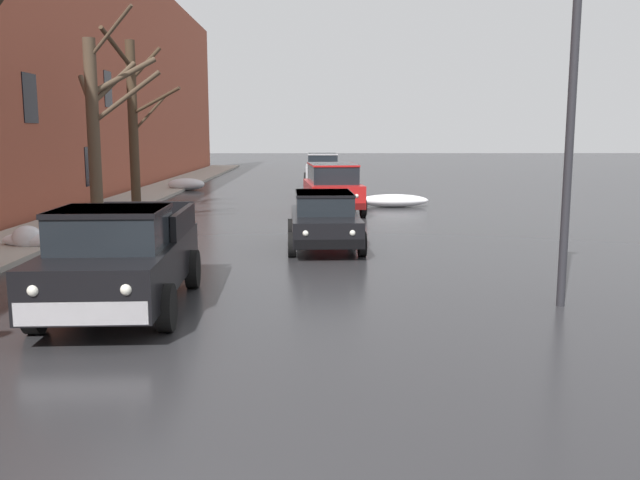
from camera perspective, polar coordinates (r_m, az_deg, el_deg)
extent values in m
cube|color=#A8A399|center=(22.62, -20.76, 1.17)|extent=(2.45, 80.00, 0.13)
cube|color=black|center=(29.56, -18.91, 5.90)|extent=(0.08, 1.10, 1.60)
cube|color=black|center=(30.45, -18.36, 6.17)|extent=(0.08, 1.10, 1.60)
cube|color=black|center=(32.52, -17.50, 12.05)|extent=(0.08, 1.10, 1.60)
cube|color=black|center=(24.35, -23.32, 10.93)|extent=(0.08, 1.10, 1.60)
ellipsoid|color=white|center=(35.72, -11.23, 4.63)|extent=(1.89, 1.08, 0.63)
ellipsoid|color=white|center=(35.68, -11.72, 4.46)|extent=(0.53, 0.44, 0.44)
ellipsoid|color=white|center=(18.41, -21.54, 0.03)|extent=(2.60, 0.94, 0.49)
ellipsoid|color=white|center=(18.48, -23.47, 0.16)|extent=(0.75, 0.63, 0.63)
ellipsoid|color=white|center=(27.27, 6.23, 3.33)|extent=(2.80, 1.05, 0.51)
ellipsoid|color=white|center=(27.38, 6.43, 3.26)|extent=(0.50, 0.42, 0.42)
cylinder|color=#4C3D2D|center=(21.55, -18.56, 8.34)|extent=(0.37, 0.37, 5.69)
cylinder|color=#4C3D2D|center=(21.34, -16.05, 11.51)|extent=(2.11, 0.24, 1.60)
cylinder|color=#4C3D2D|center=(22.19, -19.12, 11.69)|extent=(0.84, 1.24, 1.13)
cylinder|color=#4C3D2D|center=(21.29, -17.29, 16.42)|extent=(1.54, 0.64, 1.49)
cylinder|color=#4C3D2D|center=(22.06, -16.23, 13.16)|extent=(1.76, 1.56, 1.28)
cylinder|color=#4C3D2D|center=(22.03, -17.03, 12.56)|extent=(1.17, 1.38, 1.42)
cylinder|color=#423323|center=(25.93, -15.49, 9.11)|extent=(0.35, 0.35, 6.23)
cylinder|color=#423323|center=(25.35, -13.71, 11.33)|extent=(1.97, 0.92, 0.98)
cylinder|color=#423323|center=(25.20, -16.81, 15.28)|extent=(0.57, 2.08, 1.20)
cylinder|color=#423323|center=(25.88, -14.13, 10.37)|extent=(1.32, 0.28, 1.43)
cylinder|color=#423323|center=(26.02, -14.51, 14.20)|extent=(1.16, 0.35, 1.24)
cube|color=black|center=(11.77, -16.28, -1.99)|extent=(2.05, 4.89, 0.76)
cube|color=black|center=(11.01, -17.24, 0.93)|extent=(1.70, 1.61, 0.64)
cube|color=black|center=(10.98, -17.31, 2.37)|extent=(1.74, 1.66, 0.08)
cube|color=black|center=(12.44, -11.44, 1.57)|extent=(0.19, 2.32, 0.44)
cube|color=black|center=(12.82, -19.25, 1.46)|extent=(0.19, 2.32, 0.44)
cube|color=black|center=(13.96, -14.18, 2.26)|extent=(1.77, 0.17, 0.44)
cube|color=#B7B7BC|center=(9.59, -19.45, -5.81)|extent=(1.77, 0.19, 0.32)
sphere|color=white|center=(9.33, -16.04, -4.04)|extent=(0.16, 0.16, 0.16)
sphere|color=white|center=(9.67, -23.06, -3.95)|extent=(0.16, 0.16, 0.16)
cylinder|color=black|center=(10.27, -12.85, -5.59)|extent=(0.25, 0.73, 0.72)
cylinder|color=black|center=(10.77, -22.92, -5.42)|extent=(0.25, 0.73, 0.72)
cylinder|color=black|center=(13.06, -10.69, -2.42)|extent=(0.25, 0.73, 0.72)
cylinder|color=black|center=(13.45, -18.76, -2.41)|extent=(0.25, 0.73, 0.72)
cube|color=black|center=(17.28, 0.36, 1.30)|extent=(1.79, 4.14, 0.60)
cube|color=black|center=(17.42, 0.32, 3.22)|extent=(1.49, 2.17, 0.52)
cube|color=black|center=(17.39, 0.32, 3.97)|extent=(1.52, 2.22, 0.06)
cube|color=black|center=(15.34, 0.76, -0.35)|extent=(1.61, 0.18, 0.22)
cube|color=black|center=(19.27, 0.03, 1.56)|extent=(1.61, 0.18, 0.22)
cylinder|color=black|center=(16.14, 3.57, -0.33)|extent=(0.20, 0.61, 0.60)
cylinder|color=black|center=(16.05, -2.40, -0.38)|extent=(0.20, 0.61, 0.60)
cylinder|color=black|center=(18.63, 2.72, 0.92)|extent=(0.20, 0.61, 0.60)
cylinder|color=black|center=(18.55, -2.45, 0.89)|extent=(0.20, 0.61, 0.60)
sphere|color=silver|center=(15.31, 2.76, 0.61)|extent=(0.14, 0.14, 0.14)
sphere|color=silver|center=(15.25, -1.23, 0.58)|extent=(0.14, 0.14, 0.14)
cube|color=red|center=(24.94, 1.05, 3.98)|extent=(2.19, 4.35, 0.80)
cube|color=black|center=(24.93, 1.04, 5.68)|extent=(1.83, 3.07, 0.68)
cube|color=red|center=(24.91, 1.04, 6.40)|extent=(1.87, 3.13, 0.06)
cube|color=#520B0B|center=(22.93, 1.60, 2.84)|extent=(1.82, 0.26, 0.22)
cube|color=#520B0B|center=(27.01, 0.57, 3.77)|extent=(1.82, 0.26, 0.22)
cylinder|color=black|center=(23.81, 3.66, 2.76)|extent=(0.23, 0.69, 0.68)
cylinder|color=black|center=(23.60, -0.90, 2.72)|extent=(0.23, 0.69, 0.68)
cylinder|color=black|center=(26.39, 2.78, 3.37)|extent=(0.23, 0.69, 0.68)
cylinder|color=black|center=(26.19, -1.34, 3.34)|extent=(0.23, 0.69, 0.68)
sphere|color=silver|center=(22.95, 3.12, 3.74)|extent=(0.14, 0.14, 0.14)
sphere|color=silver|center=(22.80, 0.11, 3.72)|extent=(0.14, 0.14, 0.14)
cube|color=maroon|center=(31.01, 0.67, 4.70)|extent=(1.85, 4.37, 0.60)
cube|color=black|center=(31.19, 0.65, 5.75)|extent=(1.56, 2.28, 0.52)
cube|color=maroon|center=(31.18, 0.66, 6.17)|extent=(1.59, 2.33, 0.06)
cube|color=black|center=(28.92, 0.85, 4.03)|extent=(1.72, 0.16, 0.22)
cube|color=black|center=(33.13, 0.51, 4.66)|extent=(1.72, 0.16, 0.22)
cylinder|color=black|center=(29.75, 2.52, 3.93)|extent=(0.19, 0.60, 0.60)
cylinder|color=black|center=(29.67, -0.96, 3.92)|extent=(0.19, 0.60, 0.60)
cylinder|color=black|center=(32.42, 2.16, 4.35)|extent=(0.19, 0.60, 0.60)
cylinder|color=black|center=(32.34, -1.03, 4.34)|extent=(0.19, 0.60, 0.60)
sphere|color=silver|center=(28.90, 1.99, 4.54)|extent=(0.14, 0.14, 0.14)
sphere|color=silver|center=(28.85, -0.28, 4.54)|extent=(0.14, 0.14, 0.14)
cube|color=#B7B7BC|center=(38.13, 0.19, 5.70)|extent=(1.88, 4.56, 0.80)
cube|color=black|center=(38.14, 0.19, 6.82)|extent=(1.61, 3.20, 0.68)
cube|color=#B7B7BC|center=(38.13, 0.19, 7.28)|extent=(1.65, 3.26, 0.06)
cube|color=#525254|center=(35.93, 0.27, 5.06)|extent=(1.81, 0.13, 0.22)
cube|color=#525254|center=(40.37, 0.13, 5.49)|extent=(1.81, 0.13, 0.22)
cylinder|color=black|center=(36.78, 1.72, 4.96)|extent=(0.18, 0.68, 0.68)
cylinder|color=black|center=(36.74, -1.24, 4.95)|extent=(0.18, 0.68, 0.68)
cylinder|color=black|center=(39.59, 1.52, 5.24)|extent=(0.18, 0.68, 0.68)
cylinder|color=black|center=(39.55, -1.23, 5.24)|extent=(0.18, 0.68, 0.68)
sphere|color=silver|center=(35.90, 1.24, 5.63)|extent=(0.14, 0.14, 0.14)
sphere|color=silver|center=(35.87, -0.69, 5.63)|extent=(0.14, 0.14, 0.14)
cylinder|color=#28282D|center=(11.94, 20.34, 8.25)|extent=(0.14, 0.14, 5.74)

